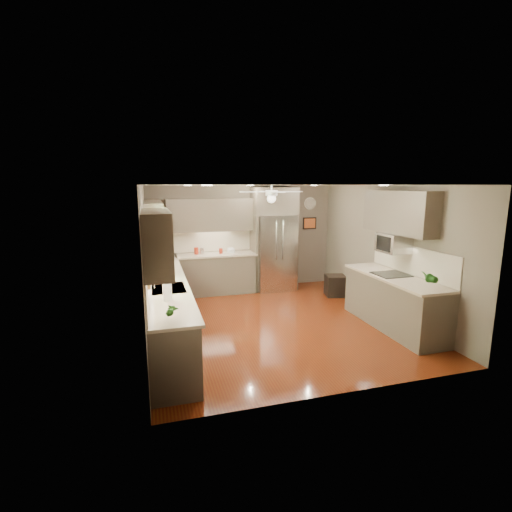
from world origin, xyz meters
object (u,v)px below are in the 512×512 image
soap_bottle (157,273)px  potted_plant_left (172,310)px  potted_plant_right (428,277)px  microwave (393,243)px  canister_b (202,251)px  stool (335,285)px  paper_towel (167,291)px  canister_d (221,251)px  canister_a (196,251)px  refrigerator (274,241)px  bowl (231,252)px

soap_bottle → potted_plant_left: bearing=-86.6°
soap_bottle → potted_plant_right: bearing=-23.5°
microwave → canister_b: bearing=137.4°
stool → paper_towel: 4.59m
canister_d → stool: (2.47, -0.96, -0.76)m
canister_d → potted_plant_right: 4.55m
canister_a → paper_towel: paper_towel is taller
canister_a → refrigerator: refrigerator is taller
bowl → canister_a: bearing=178.0°
potted_plant_right → microwave: microwave is taller
potted_plant_left → paper_towel: bearing=91.2°
potted_plant_left → paper_towel: 0.83m
canister_b → potted_plant_left: potted_plant_left is taller
soap_bottle → bowl: soap_bottle is taller
soap_bottle → microwave: 4.18m
canister_a → refrigerator: 1.87m
canister_a → potted_plant_left: 4.29m
bowl → microwave: (2.38, -2.76, 0.52)m
microwave → stool: bearing=95.1°
canister_d → refrigerator: (1.30, -0.02, 0.19)m
potted_plant_right → canister_b: bearing=127.4°
potted_plant_right → stool: potted_plant_right is taller
canister_d → stool: bearing=-21.3°
soap_bottle → bowl: size_ratio=1.01×
soap_bottle → stool: bearing=15.3°
potted_plant_left → stool: (3.82, 3.20, -0.84)m
potted_plant_left → refrigerator: (2.65, 4.14, 0.11)m
refrigerator → potted_plant_right: bearing=-72.0°
canister_a → microwave: (3.19, -2.79, 0.46)m
canister_d → potted_plant_left: bearing=-108.0°
soap_bottle → microwave: (4.10, -0.69, 0.44)m
canister_d → paper_towel: size_ratio=0.39×
canister_b → potted_plant_right: size_ratio=0.41×
canister_b → stool: (2.90, -1.04, -0.77)m
paper_towel → stool: bearing=31.7°
soap_bottle → potted_plant_right: size_ratio=0.61×
potted_plant_left → stool: bearing=40.0°
potted_plant_right → refrigerator: refrigerator is taller
canister_d → soap_bottle: bearing=-125.8°
canister_d → microwave: bearing=-46.1°
potted_plant_right → bowl: size_ratio=1.65×
soap_bottle → potted_plant_left: size_ratio=0.76×
potted_plant_right → stool: size_ratio=0.62×
bowl → refrigerator: 1.08m
canister_d → paper_towel: paper_towel is taller
potted_plant_left → microwave: (3.98, 1.43, 0.41)m
potted_plant_left → refrigerator: bearing=57.3°
potted_plant_left → potted_plant_right: bearing=5.7°
stool → paper_towel: (-3.84, -2.37, 0.84)m
soap_bottle → microwave: microwave is taller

